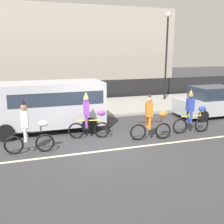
{
  "coord_description": "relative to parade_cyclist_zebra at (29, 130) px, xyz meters",
  "views": [
    {
      "loc": [
        -2.54,
        -9.05,
        3.55
      ],
      "look_at": [
        0.78,
        1.2,
        1.0
      ],
      "focal_mm": 42.0,
      "sensor_mm": 36.0,
      "label": 1
    }
  ],
  "objects": [
    {
      "name": "sidewalk_curb",
      "position": [
        2.61,
        6.37,
        -0.77
      ],
      "size": [
        60.0,
        5.0,
        0.15
      ],
      "primitive_type": "cube",
      "color": "#9E9B93",
      "rests_on": "ground"
    },
    {
      "name": "parade_cyclist_purple",
      "position": [
        2.37,
        0.94,
        0.0
      ],
      "size": [
        1.69,
        0.56,
        1.92
      ],
      "color": "black",
      "rests_on": "ground"
    },
    {
      "name": "street_lamp_post",
      "position": [
        9.26,
        7.11,
        3.15
      ],
      "size": [
        0.36,
        0.36,
        5.86
      ],
      "color": "black",
      "rests_on": "sidewalk_curb"
    },
    {
      "name": "building_backdrop",
      "position": [
        -0.19,
        17.87,
        2.83
      ],
      "size": [
        28.0,
        8.0,
        7.34
      ],
      "primitive_type": "cube",
      "color": "#B2A899",
      "rests_on": "ground"
    },
    {
      "name": "fence_line",
      "position": [
        2.61,
        9.27,
        -0.14
      ],
      "size": [
        40.0,
        0.08,
        1.4
      ],
      "primitive_type": "cube",
      "color": "black",
      "rests_on": "ground"
    },
    {
      "name": "parked_van_silver",
      "position": [
        0.88,
        2.57,
        0.44
      ],
      "size": [
        5.0,
        2.22,
        2.18
      ],
      "color": "silver",
      "rests_on": "ground"
    },
    {
      "name": "ground_plane",
      "position": [
        2.61,
        -0.13,
        -0.84
      ],
      "size": [
        80.0,
        80.0,
        0.0
      ],
      "primitive_type": "plane",
      "color": "#38383A"
    },
    {
      "name": "parade_cyclist_cobalt",
      "position": [
        6.78,
        0.26,
        0.0
      ],
      "size": [
        1.72,
        0.5,
        1.92
      ],
      "color": "black",
      "rests_on": "ground"
    },
    {
      "name": "parade_cyclist_zebra",
      "position": [
        0.0,
        0.0,
        0.0
      ],
      "size": [
        1.72,
        0.5,
        1.92
      ],
      "color": "black",
      "rests_on": "ground"
    },
    {
      "name": "parked_car_silver",
      "position": [
        9.64,
        2.48,
        -0.06
      ],
      "size": [
        4.1,
        1.92,
        1.64
      ],
      "color": "#B7BABF",
      "rests_on": "ground"
    },
    {
      "name": "parade_cyclist_orange",
      "position": [
        4.71,
        -0.01,
        0.0
      ],
      "size": [
        1.71,
        0.52,
        1.92
      ],
      "color": "black",
      "rests_on": "ground"
    },
    {
      "name": "road_centre_line",
      "position": [
        2.61,
        -0.63,
        -0.84
      ],
      "size": [
        36.0,
        0.14,
        0.01
      ],
      "primitive_type": "cube",
      "color": "beige",
      "rests_on": "ground"
    }
  ]
}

